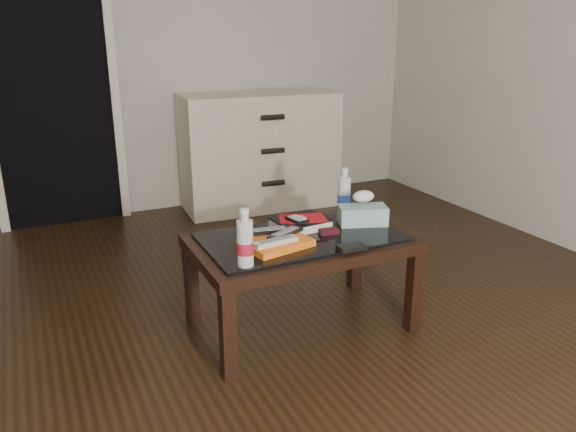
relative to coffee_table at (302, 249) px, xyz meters
name	(u,v)px	position (x,y,z in m)	size (l,w,h in m)	color
ground	(234,390)	(-0.47, -0.35, -0.40)	(5.00, 5.00, 0.00)	black
doorway	(50,81)	(-0.87, 2.12, 0.63)	(0.90, 0.08, 2.07)	black
coffee_table	(302,249)	(0.00, 0.00, 0.00)	(1.00, 0.60, 0.46)	black
dresser	(259,151)	(0.58, 1.88, 0.05)	(1.23, 0.57, 0.90)	beige
magazines	(276,243)	(-0.16, -0.06, 0.08)	(0.28, 0.21, 0.03)	orange
remote_silver	(276,241)	(-0.18, -0.11, 0.11)	(0.20, 0.05, 0.02)	silver
remote_black_front	(285,233)	(-0.10, -0.03, 0.11)	(0.20, 0.05, 0.02)	black
remote_black_back	(269,231)	(-0.15, 0.03, 0.11)	(0.20, 0.05, 0.02)	black
textbook	(300,223)	(0.05, 0.10, 0.09)	(0.25, 0.20, 0.05)	black
dvd_mailers	(300,218)	(0.04, 0.11, 0.11)	(0.19, 0.14, 0.01)	#AE0B14
ipod	(297,219)	(0.01, 0.07, 0.12)	(0.06, 0.10, 0.02)	black
flip_phone	(329,231)	(0.13, -0.02, 0.08)	(0.09, 0.05, 0.02)	#330B12
wallet	(351,247)	(0.12, -0.24, 0.07)	(0.12, 0.07, 0.02)	black
water_bottle_left	(245,238)	(-0.35, -0.20, 0.18)	(0.07, 0.07, 0.24)	silver
water_bottle_right	(344,191)	(0.35, 0.21, 0.18)	(0.07, 0.07, 0.24)	silver
tissue_box	(363,215)	(0.34, 0.03, 0.11)	(0.23, 0.12, 0.09)	teal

